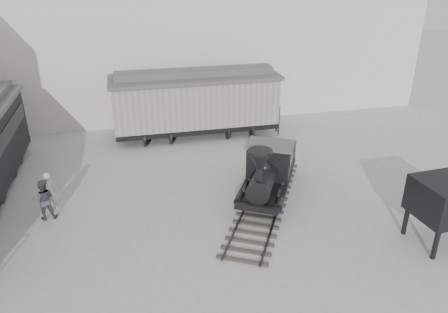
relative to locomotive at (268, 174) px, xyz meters
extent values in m
plane|color=#9E9E9B|center=(-2.54, -3.27, -1.15)|extent=(90.00, 90.00, 0.00)
cube|color=silver|center=(-2.54, 11.73, 4.35)|extent=(34.00, 2.40, 11.00)
cube|color=black|center=(-0.34, -0.61, -1.08)|extent=(5.92, 8.68, 0.15)
cube|color=#2D2D30|center=(-0.94, -0.28, -1.03)|extent=(4.30, 7.79, 0.06)
cube|color=#2D2D30|center=(0.27, -0.95, -1.03)|extent=(4.30, 7.79, 0.06)
cylinder|color=black|center=(-1.22, -0.68, -0.47)|extent=(0.61, 0.98, 1.06)
cylinder|color=black|center=(0.09, -1.39, -0.47)|extent=(0.61, 0.98, 1.06)
cylinder|color=black|center=(-0.62, 0.42, -0.47)|extent=(0.61, 0.98, 1.06)
cylinder|color=black|center=(0.69, -0.30, -0.47)|extent=(0.61, 0.98, 1.06)
cube|color=black|center=(-0.27, -0.49, -0.36)|extent=(3.34, 3.96, 0.27)
cylinder|color=black|center=(-0.59, -1.08, 0.26)|extent=(1.90, 2.40, 0.96)
cylinder|color=black|center=(-1.00, -1.84, 1.01)|extent=(0.34, 0.34, 0.58)
cone|color=black|center=(-1.00, -1.84, 1.63)|extent=(1.25, 1.25, 0.67)
sphere|color=black|center=(-0.40, -0.74, 0.72)|extent=(0.50, 0.50, 0.50)
cube|color=black|center=(0.15, 0.27, 0.52)|extent=(2.27, 2.04, 1.49)
cube|color=#565656|center=(0.15, 0.27, 1.31)|extent=(2.53, 2.30, 0.08)
cube|color=black|center=(0.98, 1.79, -0.01)|extent=(2.44, 2.51, 0.86)
cylinder|color=black|center=(-4.28, 8.30, -0.72)|extent=(2.14, 0.86, 0.86)
cylinder|color=black|center=(0.63, 8.30, -0.72)|extent=(2.14, 0.86, 0.86)
cube|color=black|center=(-1.83, 8.30, -0.51)|extent=(9.62, 2.68, 0.32)
cube|color=gray|center=(-1.83, 8.30, 0.99)|extent=(9.62, 2.79, 2.67)
cube|color=#565656|center=(-1.83, 8.30, 2.43)|extent=(9.94, 3.11, 0.21)
cube|color=#565656|center=(-1.83, 8.30, 2.73)|extent=(9.19, 1.29, 0.38)
imported|color=beige|center=(-9.43, 1.07, -0.27)|extent=(0.75, 0.61, 1.77)
imported|color=#45444B|center=(-9.54, 0.38, -0.27)|extent=(0.90, 0.73, 1.76)
cube|color=black|center=(4.45, -5.66, -0.55)|extent=(0.14, 0.14, 1.20)
cube|color=black|center=(4.34, -4.03, -0.55)|extent=(0.14, 0.14, 1.20)
cube|color=black|center=(6.30, -3.89, -0.55)|extent=(0.14, 0.14, 1.20)
cone|color=black|center=(5.38, -4.78, -0.12)|extent=(1.98, 1.98, 0.55)
camera|label=1|loc=(-5.84, -16.48, 8.82)|focal=35.00mm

